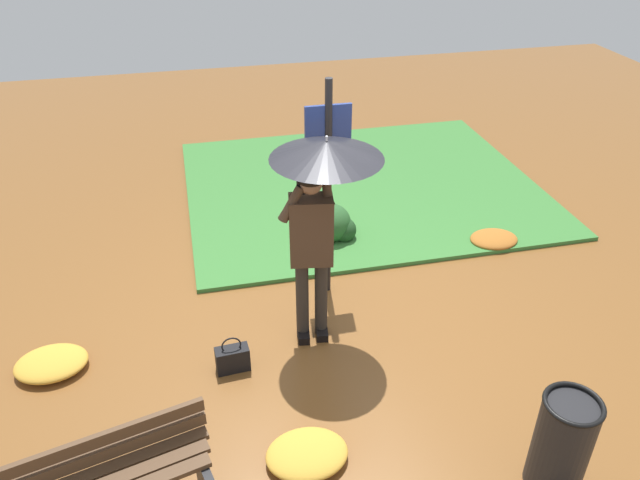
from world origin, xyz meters
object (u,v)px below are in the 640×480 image
handbag (233,358)px  trash_bin (562,444)px  person_with_umbrella (320,191)px  info_sign_post (328,166)px

handbag → trash_bin: size_ratio=0.44×
handbag → person_with_umbrella: bearing=20.3°
info_sign_post → trash_bin: 3.09m
person_with_umbrella → trash_bin: person_with_umbrella is taller
info_sign_post → trash_bin: info_sign_post is taller
trash_bin → person_with_umbrella: bearing=122.4°
info_sign_post → handbag: info_sign_post is taller
info_sign_post → handbag: size_ratio=6.22×
person_with_umbrella → trash_bin: (1.29, -2.04, -1.13)m
person_with_umbrella → trash_bin: 2.67m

